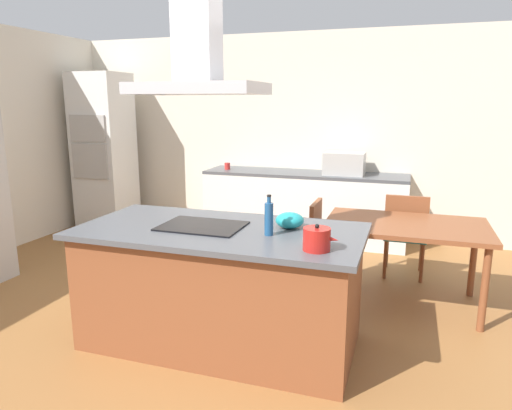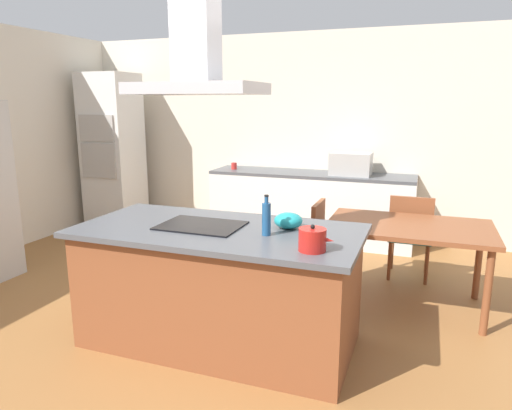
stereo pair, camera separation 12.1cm
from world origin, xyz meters
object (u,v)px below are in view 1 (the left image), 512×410
(tea_kettle, at_px, (317,239))
(countertop_microwave, at_px, (344,163))
(cooktop, at_px, (202,226))
(chair_at_left_end, at_px, (304,240))
(range_hood, at_px, (198,57))
(wall_oven_stack, at_px, (104,152))
(dining_table, at_px, (406,232))
(olive_oil_bottle, at_px, (269,218))
(mixing_bowl, at_px, (290,220))
(coffee_mug_red, at_px, (227,166))
(chair_facing_back_wall, at_px, (405,230))

(tea_kettle, relative_size, countertop_microwave, 0.45)
(cooktop, relative_size, countertop_microwave, 1.20)
(chair_at_left_end, bearing_deg, tea_kettle, -74.93)
(tea_kettle, height_order, range_hood, range_hood)
(cooktop, distance_m, countertop_microwave, 2.95)
(tea_kettle, bearing_deg, countertop_microwave, 94.76)
(tea_kettle, height_order, wall_oven_stack, wall_oven_stack)
(wall_oven_stack, bearing_deg, dining_table, -19.35)
(olive_oil_bottle, distance_m, dining_table, 1.57)
(cooktop, relative_size, tea_kettle, 2.69)
(wall_oven_stack, height_order, range_hood, range_hood)
(cooktop, bearing_deg, wall_oven_stack, 136.20)
(countertop_microwave, bearing_deg, olive_oil_bottle, -92.26)
(mixing_bowl, relative_size, coffee_mug_red, 2.31)
(cooktop, bearing_deg, tea_kettle, -17.30)
(range_hood, bearing_deg, chair_facing_back_wall, 52.09)
(coffee_mug_red, bearing_deg, olive_oil_bottle, -63.20)
(tea_kettle, xyz_separation_m, dining_table, (0.52, 1.46, -0.30))
(coffee_mug_red, bearing_deg, chair_facing_back_wall, -22.83)
(tea_kettle, relative_size, range_hood, 0.25)
(wall_oven_stack, bearing_deg, olive_oil_bottle, -39.39)
(cooktop, height_order, chair_at_left_end, cooktop)
(cooktop, bearing_deg, range_hood, 0.00)
(mixing_bowl, distance_m, chair_facing_back_wall, 1.91)
(chair_facing_back_wall, height_order, range_hood, range_hood)
(tea_kettle, height_order, chair_facing_back_wall, tea_kettle)
(dining_table, bearing_deg, countertop_microwave, 114.75)
(cooktop, xyz_separation_m, range_hood, (0.00, 0.00, 1.20))
(dining_table, xyz_separation_m, chair_at_left_end, (-0.92, 0.00, -0.16))
(countertop_microwave, distance_m, chair_at_left_end, 1.79)
(olive_oil_bottle, height_order, coffee_mug_red, olive_oil_bottle)
(olive_oil_bottle, height_order, range_hood, range_hood)
(chair_facing_back_wall, distance_m, range_hood, 2.82)
(olive_oil_bottle, bearing_deg, mixing_bowl, 68.50)
(mixing_bowl, xyz_separation_m, countertop_microwave, (0.03, 2.71, 0.08))
(coffee_mug_red, xyz_separation_m, chair_at_left_end, (1.45, -1.66, -0.44))
(mixing_bowl, relative_size, chair_facing_back_wall, 0.23)
(wall_oven_stack, bearing_deg, countertop_microwave, 3.93)
(chair_at_left_end, distance_m, range_hood, 2.05)
(countertop_microwave, xyz_separation_m, dining_table, (0.79, -1.71, -0.37))
(cooktop, xyz_separation_m, tea_kettle, (0.91, -0.28, 0.07))
(dining_table, xyz_separation_m, chair_facing_back_wall, (-0.00, 0.67, -0.16))
(cooktop, height_order, tea_kettle, tea_kettle)
(tea_kettle, bearing_deg, coffee_mug_red, 120.54)
(tea_kettle, height_order, coffee_mug_red, tea_kettle)
(mixing_bowl, height_order, chair_at_left_end, mixing_bowl)
(countertop_microwave, height_order, range_hood, range_hood)
(dining_table, distance_m, range_hood, 2.34)
(tea_kettle, relative_size, olive_oil_bottle, 0.79)
(mixing_bowl, bearing_deg, dining_table, 50.93)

